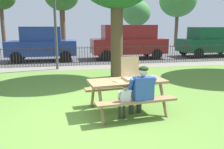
{
  "coord_description": "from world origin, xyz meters",
  "views": [
    {
      "loc": [
        -0.65,
        -4.93,
        2.01
      ],
      "look_at": [
        0.55,
        1.01,
        0.75
      ],
      "focal_mm": 37.4,
      "sensor_mm": 36.0,
      "label": 1
    }
  ],
  "objects_px": {
    "adult_at_table": "(141,90)",
    "child_at_table": "(124,99)",
    "far_tree_midright": "(136,13)",
    "far_tree_right": "(178,0)",
    "lamp_post_walkway": "(55,12)",
    "pizza_box_open": "(132,74)",
    "parked_car_right": "(128,41)",
    "parked_car_center": "(42,44)",
    "pizza_slice_on_table": "(118,81)",
    "parked_car_far_right": "(211,41)",
    "picnic_table_foreground": "(127,87)"
  },
  "relations": [
    {
      "from": "pizza_box_open",
      "to": "parked_car_right",
      "type": "distance_m",
      "value": 9.23
    },
    {
      "from": "parked_car_center",
      "to": "parked_car_far_right",
      "type": "height_order",
      "value": "parked_car_center"
    },
    {
      "from": "parked_car_center",
      "to": "pizza_slice_on_table",
      "type": "bearing_deg",
      "value": -74.9
    },
    {
      "from": "picnic_table_foreground",
      "to": "lamp_post_walkway",
      "type": "relative_size",
      "value": 0.44
    },
    {
      "from": "parked_car_right",
      "to": "far_tree_right",
      "type": "relative_size",
      "value": 0.78
    },
    {
      "from": "adult_at_table",
      "to": "child_at_table",
      "type": "bearing_deg",
      "value": -170.09
    },
    {
      "from": "parked_car_center",
      "to": "picnic_table_foreground",
      "type": "bearing_deg",
      "value": -73.33
    },
    {
      "from": "adult_at_table",
      "to": "lamp_post_walkway",
      "type": "distance_m",
      "value": 7.11
    },
    {
      "from": "child_at_table",
      "to": "far_tree_midright",
      "type": "height_order",
      "value": "far_tree_midright"
    },
    {
      "from": "parked_car_center",
      "to": "far_tree_midright",
      "type": "height_order",
      "value": "far_tree_midright"
    },
    {
      "from": "pizza_box_open",
      "to": "lamp_post_walkway",
      "type": "bearing_deg",
      "value": 108.14
    },
    {
      "from": "adult_at_table",
      "to": "parked_car_center",
      "type": "bearing_deg",
      "value": 106.9
    },
    {
      "from": "far_tree_right",
      "to": "child_at_table",
      "type": "bearing_deg",
      "value": -119.56
    },
    {
      "from": "pizza_slice_on_table",
      "to": "parked_car_right",
      "type": "bearing_deg",
      "value": 73.22
    },
    {
      "from": "picnic_table_foreground",
      "to": "child_at_table",
      "type": "bearing_deg",
      "value": -110.94
    },
    {
      "from": "child_at_table",
      "to": "parked_car_center",
      "type": "relative_size",
      "value": 0.21
    },
    {
      "from": "parked_car_right",
      "to": "far_tree_right",
      "type": "height_order",
      "value": "far_tree_right"
    },
    {
      "from": "pizza_box_open",
      "to": "far_tree_right",
      "type": "distance_m",
      "value": 18.61
    },
    {
      "from": "picnic_table_foreground",
      "to": "far_tree_right",
      "type": "xyz_separation_m",
      "value": [
        9.18,
        16.01,
        3.77
      ]
    },
    {
      "from": "far_tree_midright",
      "to": "far_tree_right",
      "type": "xyz_separation_m",
      "value": [
        4.04,
        0.0,
        1.22
      ]
    },
    {
      "from": "parked_car_right",
      "to": "lamp_post_walkway",
      "type": "bearing_deg",
      "value": -145.16
    },
    {
      "from": "child_at_table",
      "to": "parked_car_far_right",
      "type": "xyz_separation_m",
      "value": [
        8.49,
        9.59,
        0.51
      ]
    },
    {
      "from": "lamp_post_walkway",
      "to": "parked_car_right",
      "type": "relative_size",
      "value": 0.95
    },
    {
      "from": "pizza_slice_on_table",
      "to": "pizza_box_open",
      "type": "bearing_deg",
      "value": 25.69
    },
    {
      "from": "picnic_table_foreground",
      "to": "pizza_slice_on_table",
      "type": "xyz_separation_m",
      "value": [
        -0.25,
        -0.08,
        0.18
      ]
    },
    {
      "from": "adult_at_table",
      "to": "child_at_table",
      "type": "relative_size",
      "value": 1.46
    },
    {
      "from": "adult_at_table",
      "to": "far_tree_right",
      "type": "xyz_separation_m",
      "value": [
        8.99,
        16.49,
        3.71
      ]
    },
    {
      "from": "pizza_box_open",
      "to": "child_at_table",
      "type": "bearing_deg",
      "value": -118.91
    },
    {
      "from": "picnic_table_foreground",
      "to": "lamp_post_walkway",
      "type": "bearing_deg",
      "value": 106.48
    },
    {
      "from": "picnic_table_foreground",
      "to": "far_tree_right",
      "type": "distance_m",
      "value": 18.83
    },
    {
      "from": "pizza_box_open",
      "to": "parked_car_right",
      "type": "bearing_deg",
      "value": 75.25
    },
    {
      "from": "parked_car_far_right",
      "to": "pizza_box_open",
      "type": "bearing_deg",
      "value": -132.3
    },
    {
      "from": "adult_at_table",
      "to": "parked_car_far_right",
      "type": "xyz_separation_m",
      "value": [
        8.09,
        9.52,
        0.35
      ]
    },
    {
      "from": "pizza_box_open",
      "to": "parked_car_far_right",
      "type": "distance_m",
      "value": 12.07
    },
    {
      "from": "parked_car_center",
      "to": "adult_at_table",
      "type": "bearing_deg",
      "value": -73.1
    },
    {
      "from": "pizza_slice_on_table",
      "to": "lamp_post_walkway",
      "type": "xyz_separation_m",
      "value": [
        -1.54,
        6.13,
        1.87
      ]
    },
    {
      "from": "pizza_slice_on_table",
      "to": "far_tree_midright",
      "type": "bearing_deg",
      "value": 71.48
    },
    {
      "from": "parked_car_center",
      "to": "parked_car_far_right",
      "type": "bearing_deg",
      "value": -0.01
    },
    {
      "from": "adult_at_table",
      "to": "child_at_table",
      "type": "distance_m",
      "value": 0.44
    },
    {
      "from": "picnic_table_foreground",
      "to": "parked_car_right",
      "type": "relative_size",
      "value": 0.42
    },
    {
      "from": "child_at_table",
      "to": "far_tree_right",
      "type": "bearing_deg",
      "value": 60.44
    },
    {
      "from": "far_tree_midright",
      "to": "far_tree_right",
      "type": "distance_m",
      "value": 4.22
    },
    {
      "from": "pizza_box_open",
      "to": "pizza_slice_on_table",
      "type": "xyz_separation_m",
      "value": [
        -0.4,
        -0.19,
        -0.11
      ]
    },
    {
      "from": "adult_at_table",
      "to": "far_tree_right",
      "type": "distance_m",
      "value": 19.15
    },
    {
      "from": "far_tree_midright",
      "to": "far_tree_right",
      "type": "bearing_deg",
      "value": 0.0
    },
    {
      "from": "adult_at_table",
      "to": "lamp_post_walkway",
      "type": "xyz_separation_m",
      "value": [
        -1.98,
        6.53,
        1.99
      ]
    },
    {
      "from": "adult_at_table",
      "to": "parked_car_right",
      "type": "relative_size",
      "value": 0.26
    },
    {
      "from": "adult_at_table",
      "to": "parked_car_center",
      "type": "xyz_separation_m",
      "value": [
        -2.89,
        9.52,
        0.35
      ]
    },
    {
      "from": "parked_car_right",
      "to": "far_tree_midright",
      "type": "bearing_deg",
      "value": 69.26
    },
    {
      "from": "lamp_post_walkway",
      "to": "pizza_slice_on_table",
      "type": "bearing_deg",
      "value": -75.86
    }
  ]
}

